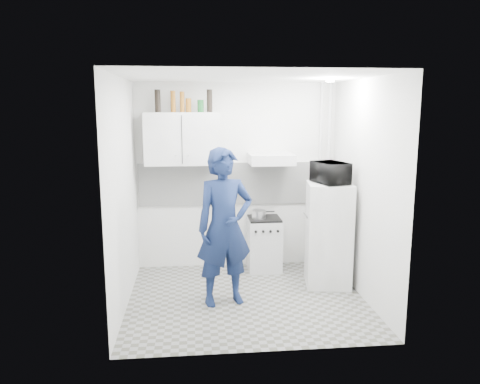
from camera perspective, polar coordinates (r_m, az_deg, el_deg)
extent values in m
plane|color=gray|center=(5.77, 0.80, -12.85)|extent=(2.80, 2.80, 0.00)
plane|color=white|center=(5.31, 0.87, 13.90)|extent=(2.80, 2.80, 0.00)
plane|color=white|center=(6.62, -0.42, 1.90)|extent=(2.80, 0.00, 2.80)
plane|color=white|center=(5.41, -14.06, -0.31)|extent=(0.00, 2.60, 2.60)
plane|color=white|center=(5.72, 14.90, 0.22)|extent=(0.00, 2.60, 2.60)
imported|color=#121F44|center=(5.37, -1.89, -4.30)|extent=(0.75, 0.59, 1.83)
cube|color=silver|center=(6.62, 2.95, -6.42)|extent=(0.45, 0.45, 0.73)
cube|color=white|center=(6.11, 10.75, -5.10)|extent=(0.62, 0.62, 1.33)
cube|color=black|center=(6.52, 2.98, -3.25)|extent=(0.44, 0.44, 0.03)
cylinder|color=silver|center=(6.49, 2.31, -2.71)|extent=(0.20, 0.20, 0.11)
imported|color=black|center=(5.95, 11.00, 2.32)|extent=(0.56, 0.45, 0.27)
cylinder|color=black|center=(6.36, -10.01, 10.87)|extent=(0.08, 0.08, 0.29)
cylinder|color=brown|center=(6.35, -8.16, 10.86)|extent=(0.07, 0.07, 0.28)
cylinder|color=brown|center=(6.34, -7.06, 10.84)|extent=(0.06, 0.06, 0.27)
cylinder|color=brown|center=(6.34, -6.30, 10.46)|extent=(0.07, 0.07, 0.18)
cylinder|color=#144C1E|center=(6.34, -4.82, 10.40)|extent=(0.09, 0.09, 0.16)
cylinder|color=black|center=(6.35, -3.73, 11.02)|extent=(0.07, 0.07, 0.30)
cube|color=white|center=(6.36, -7.07, 6.47)|extent=(1.00, 0.35, 0.70)
cube|color=silver|center=(6.39, 3.82, 4.02)|extent=(0.60, 0.50, 0.14)
cube|color=white|center=(6.62, -0.41, 1.03)|extent=(2.74, 0.03, 0.60)
cylinder|color=silver|center=(6.78, 10.65, 1.93)|extent=(0.05, 0.05, 2.60)
cylinder|color=silver|center=(6.75, 9.67, 1.92)|extent=(0.04, 0.04, 2.60)
cylinder|color=white|center=(5.71, 10.92, 13.17)|extent=(0.10, 0.10, 0.02)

